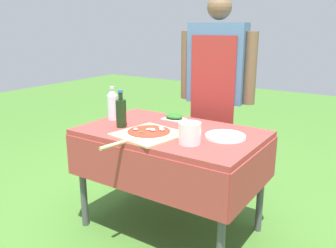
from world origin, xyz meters
name	(u,v)px	position (x,y,z in m)	size (l,w,h in m)	color
ground_plane	(171,227)	(0.00, 0.00, 0.00)	(12.00, 12.00, 0.00)	#477A2D
prep_table	(171,144)	(0.00, 0.00, 0.64)	(1.21, 0.76, 0.73)	#A83D38
person_cook	(217,83)	(0.01, 0.64, 0.96)	(0.61, 0.25, 1.63)	#333D56
pizza_on_peel	(148,134)	(-0.06, -0.18, 0.75)	(0.43, 0.59, 0.05)	#D1B27F
oil_bottle	(121,112)	(-0.33, -0.12, 0.83)	(0.07, 0.07, 0.26)	black
water_bottle	(112,104)	(-0.51, 0.00, 0.85)	(0.08, 0.08, 0.25)	silver
herb_container	(174,117)	(-0.14, 0.25, 0.75)	(0.16, 0.12, 0.04)	silver
mixing_tub	(190,133)	(0.24, -0.17, 0.80)	(0.13, 0.13, 0.13)	silver
plate_stack	(225,136)	(0.37, 0.05, 0.74)	(0.25, 0.25, 0.02)	white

